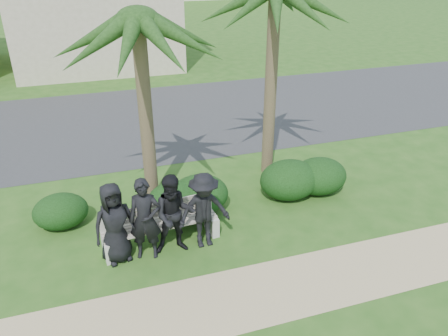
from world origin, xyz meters
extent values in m
plane|color=#255017|center=(0.00, 0.00, 0.00)|extent=(160.00, 160.00, 0.00)
cube|color=tan|center=(0.00, -1.80, 0.00)|extent=(30.00, 1.60, 0.01)
cube|color=#2D2D30|center=(0.00, 8.00, 0.00)|extent=(160.00, 8.00, 0.01)
cube|color=gray|center=(-0.87, 0.28, 0.46)|extent=(2.51, 0.79, 0.04)
cube|color=gray|center=(-0.87, 0.52, 0.72)|extent=(2.46, 0.26, 0.29)
cube|color=beige|center=(-2.02, 0.28, 0.23)|extent=(0.22, 0.58, 0.45)
cube|color=beige|center=(0.28, 0.28, 0.23)|extent=(0.22, 0.58, 0.45)
imported|color=black|center=(-1.82, 0.05, 0.87)|extent=(0.97, 0.76, 1.74)
imported|color=black|center=(-1.22, -0.03, 0.89)|extent=(0.73, 0.56, 1.78)
imported|color=black|center=(-0.62, -0.04, 0.88)|extent=(0.94, 0.77, 1.77)
imported|color=black|center=(0.00, -0.03, 0.86)|extent=(1.13, 0.67, 1.72)
ellipsoid|color=black|center=(-2.92, 1.69, 0.40)|extent=(1.23, 1.02, 0.80)
ellipsoid|color=black|center=(-0.33, 1.25, 0.45)|extent=(1.39, 1.15, 0.90)
ellipsoid|color=black|center=(0.25, 1.33, 0.47)|extent=(1.43, 1.18, 0.94)
ellipsoid|color=black|center=(2.61, 1.30, 0.50)|extent=(1.53, 1.26, 1.00)
ellipsoid|color=black|center=(3.46, 1.28, 0.47)|extent=(1.45, 1.20, 0.95)
cylinder|color=brown|center=(-0.78, 1.98, 2.22)|extent=(0.32, 0.32, 4.44)
cylinder|color=brown|center=(2.64, 2.78, 2.44)|extent=(0.32, 0.32, 4.88)
camera|label=1|loc=(-1.98, -7.46, 5.76)|focal=35.00mm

